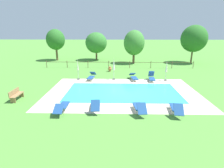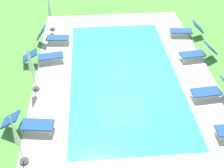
# 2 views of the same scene
# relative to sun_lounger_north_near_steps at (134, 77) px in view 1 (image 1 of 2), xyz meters

# --- Properties ---
(ground_plane) EXTENTS (160.00, 160.00, 0.00)m
(ground_plane) POSITION_rel_sun_lounger_north_near_steps_xyz_m (-1.38, -3.97, -0.36)
(ground_plane) COLOR #518E38
(pool_deck_paving) EXTENTS (13.56, 8.71, 0.01)m
(pool_deck_paving) POSITION_rel_sun_lounger_north_near_steps_xyz_m (-1.38, -3.97, -0.35)
(pool_deck_paving) COLOR beige
(pool_deck_paving) RESTS_ON ground
(swimming_pool_water) EXTENTS (10.06, 5.22, 0.01)m
(swimming_pool_water) POSITION_rel_sun_lounger_north_near_steps_xyz_m (-1.38, -3.97, -0.35)
(swimming_pool_water) COLOR #38C6D1
(swimming_pool_water) RESTS_ON ground
(pool_coping_rim) EXTENTS (10.54, 5.70, 0.01)m
(pool_coping_rim) POSITION_rel_sun_lounger_north_near_steps_xyz_m (-1.38, -3.97, -0.35)
(pool_coping_rim) COLOR beige
(pool_coping_rim) RESTS_ON ground
(sun_lounger_north_near_steps) EXTENTS (0.91, 2.13, 0.74)m
(sun_lounger_north_near_steps) POSITION_rel_sun_lounger_north_near_steps_xyz_m (0.00, 0.00, 0.00)
(sun_lounger_north_near_steps) COLOR navy
(sun_lounger_north_near_steps) RESTS_ON ground
(sun_lounger_north_mid) EXTENTS (0.87, 2.08, 0.82)m
(sun_lounger_north_mid) POSITION_rel_sun_lounger_north_near_steps_xyz_m (-4.74, 0.11, 0.01)
(sun_lounger_north_mid) COLOR navy
(sun_lounger_north_mid) RESTS_ON ground
(sun_lounger_north_far) EXTENTS (0.75, 1.95, 0.94)m
(sun_lounger_north_far) POSITION_rel_sun_lounger_north_near_steps_xyz_m (-3.40, -7.70, 0.03)
(sun_lounger_north_far) COLOR navy
(sun_lounger_north_far) RESTS_ON ground
(sun_lounger_north_end) EXTENTS (0.81, 2.00, 0.90)m
(sun_lounger_north_end) POSITION_rel_sun_lounger_north_near_steps_xyz_m (2.10, -8.12, 0.02)
(sun_lounger_north_end) COLOR navy
(sun_lounger_north_end) RESTS_ON ground
(sun_lounger_south_near_corner) EXTENTS (0.81, 2.01, 0.90)m
(sun_lounger_south_near_corner) POSITION_rel_sun_lounger_north_near_steps_xyz_m (-0.37, -8.03, 0.02)
(sun_lounger_south_near_corner) COLOR navy
(sun_lounger_south_near_corner) RESTS_ON ground
(sun_lounger_south_mid) EXTENTS (0.65, 2.07, 0.74)m
(sun_lounger_south_mid) POSITION_rel_sun_lounger_north_near_steps_xyz_m (-5.71, -7.98, 0.00)
(sun_lounger_south_mid) COLOR navy
(sun_lounger_south_mid) RESTS_ON ground
(sun_lounger_south_far) EXTENTS (0.74, 1.86, 1.02)m
(sun_lounger_south_far) POSITION_rel_sun_lounger_north_near_steps_xyz_m (1.94, -0.29, 0.04)
(sun_lounger_south_far) COLOR navy
(sun_lounger_south_far) RESTS_ON ground
(patio_umbrella_closed_row_west) EXTENTS (0.32, 0.32, 2.43)m
(patio_umbrella_closed_row_west) POSITION_rel_sun_lounger_north_near_steps_xyz_m (-2.23, 0.21, 1.24)
(patio_umbrella_closed_row_west) COLOR #383838
(patio_umbrella_closed_row_west) RESTS_ON ground
(patio_umbrella_closed_row_mid_west) EXTENTS (0.32, 0.32, 2.25)m
(patio_umbrella_closed_row_mid_west) POSITION_rel_sun_lounger_north_near_steps_xyz_m (3.52, -0.08, 1.05)
(patio_umbrella_closed_row_mid_west) COLOR #383838
(patio_umbrella_closed_row_mid_west) RESTS_ON ground
(patio_umbrella_closed_row_centre) EXTENTS (0.32, 0.32, 2.29)m
(patio_umbrella_closed_row_centre) POSITION_rel_sun_lounger_north_near_steps_xyz_m (-6.25, 0.13, 1.04)
(patio_umbrella_closed_row_centre) COLOR #383838
(patio_umbrella_closed_row_centre) RESTS_ON ground
(wooden_bench_lawn_side) EXTENTS (0.45, 1.50, 0.87)m
(wooden_bench_lawn_side) POSITION_rel_sun_lounger_north_near_steps_xyz_m (-10.00, -6.02, 0.11)
(wooden_bench_lawn_side) COLOR #937047
(wooden_bench_lawn_side) RESTS_ON ground
(terracotta_urn_near_fence) EXTENTS (0.47, 0.47, 0.63)m
(terracotta_urn_near_fence) POSITION_rel_sun_lounger_north_near_steps_xyz_m (-2.82, 4.17, -0.01)
(terracotta_urn_near_fence) COLOR #B7663D
(terracotta_urn_near_fence) RESTS_ON ground
(perimeter_fence) EXTENTS (21.45, 0.08, 1.05)m
(perimeter_fence) POSITION_rel_sun_lounger_north_near_steps_xyz_m (-1.52, 6.33, 0.33)
(perimeter_fence) COLOR brown
(perimeter_fence) RESTS_ON ground
(tree_far_west) EXTENTS (3.22, 3.22, 5.45)m
(tree_far_west) POSITION_rel_sun_lounger_north_near_steps_xyz_m (-12.66, 12.69, 3.29)
(tree_far_west) COLOR brown
(tree_far_west) RESTS_ON ground
(tree_west_mid) EXTENTS (3.33, 3.33, 5.32)m
(tree_west_mid) POSITION_rel_sun_lounger_north_near_steps_xyz_m (0.90, 10.04, 2.97)
(tree_west_mid) COLOR brown
(tree_west_mid) RESTS_ON ground
(tree_centre) EXTENTS (4.12, 4.12, 6.10)m
(tree_centre) POSITION_rel_sun_lounger_north_near_steps_xyz_m (10.55, 10.57, 3.60)
(tree_centre) COLOR brown
(tree_centre) RESTS_ON ground
(tree_east_mid) EXTENTS (3.81, 3.81, 4.91)m
(tree_east_mid) POSITION_rel_sun_lounger_north_near_steps_xyz_m (-5.55, 13.10, 2.74)
(tree_east_mid) COLOR brown
(tree_east_mid) RESTS_ON ground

